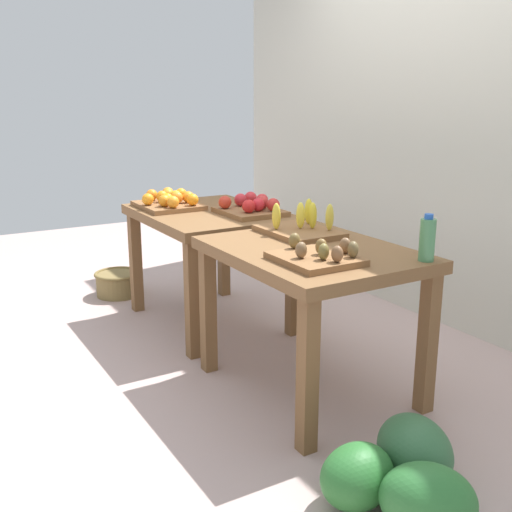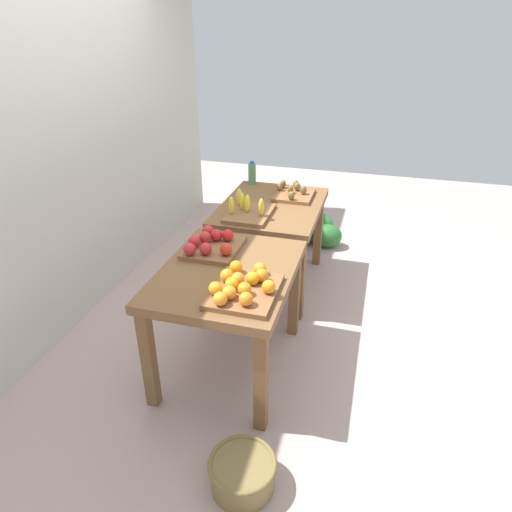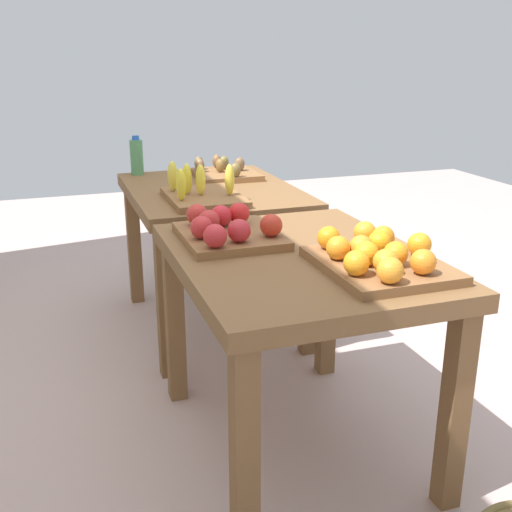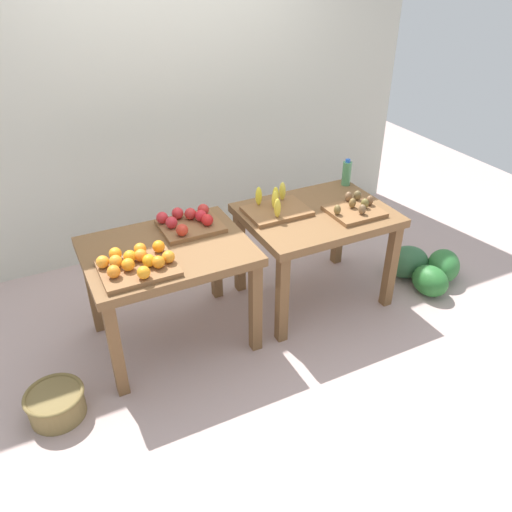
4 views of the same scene
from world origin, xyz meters
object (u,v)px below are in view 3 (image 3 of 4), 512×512
display_table_left (297,284)px  kiwi_bin (224,172)px  apple_bin (227,229)px  banana_crate (201,193)px  watermelon_pile (212,247)px  orange_bin (378,257)px  display_table_right (212,209)px  water_bottle (137,157)px

display_table_left → kiwi_bin: (1.35, -0.13, 0.14)m
apple_bin → banana_crate: bearing=-5.9°
banana_crate → watermelon_pile: 1.41m
banana_crate → display_table_left: bearing=-172.1°
display_table_left → orange_bin: 0.33m
orange_bin → banana_crate: 1.12m
display_table_left → banana_crate: (0.85, 0.12, 0.15)m
display_table_right → watermelon_pile: (0.93, -0.24, -0.51)m
display_table_right → apple_bin: 0.93m
apple_bin → banana_crate: banana_crate is taller
display_table_right → banana_crate: size_ratio=2.36×
display_table_left → orange_bin: (-0.23, -0.17, 0.15)m
display_table_right → display_table_left: bearing=180.0°
banana_crate → orange_bin: bearing=-165.1°
display_table_right → kiwi_bin: bearing=-30.0°
apple_bin → watermelon_pile: 1.99m
display_table_left → kiwi_bin: kiwi_bin is taller
kiwi_bin → water_bottle: water_bottle is taller
water_bottle → watermelon_pile: bearing=-48.4°
apple_bin → water_bottle: 1.36m
orange_bin → display_table_left: bearing=36.3°
kiwi_bin → watermelon_pile: size_ratio=0.56×
apple_bin → orange_bin: bearing=-141.9°
display_table_right → banana_crate: (-0.27, 0.12, 0.15)m
display_table_right → water_bottle: 0.58m
watermelon_pile → banana_crate: bearing=163.3°
kiwi_bin → watermelon_pile: 0.96m
kiwi_bin → water_bottle: 0.49m
orange_bin → kiwi_bin: size_ratio=1.29×
display_table_left → water_bottle: size_ratio=4.91×
display_table_left → display_table_right: same height
orange_bin → apple_bin: (0.45, 0.35, -0.00)m
display_table_left → orange_bin: orange_bin is taller
apple_bin → water_bottle: size_ratio=1.95×
orange_bin → banana_crate: size_ratio=1.06×
display_table_left → apple_bin: apple_bin is taller
display_table_right → banana_crate: 0.33m
banana_crate → watermelon_pile: size_ratio=0.68×
display_table_right → kiwi_bin: kiwi_bin is taller
banana_crate → water_bottle: water_bottle is taller
display_table_right → water_bottle: water_bottle is taller
kiwi_bin → orange_bin: bearing=-178.7°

